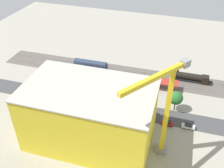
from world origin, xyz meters
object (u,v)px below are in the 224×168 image
Objects in this scene: parked_car_2 at (150,118)px; tower_crane at (164,108)px; construction_building at (90,115)px; platform_canopy_near at (126,76)px; street_tree_3 at (140,95)px; street_tree_1 at (176,98)px; parked_car_3 at (129,114)px; street_tree_0 at (47,76)px; freight_coach_far at (91,66)px; parked_car_0 at (188,126)px; parked_car_1 at (167,123)px; traffic_light at (116,91)px; parked_car_5 at (96,107)px; parked_car_4 at (113,111)px; street_tree_2 at (130,92)px; box_truck_0 at (141,111)px; locomotive at (193,78)px.

tower_crane is at bearing 108.75° from parked_car_2.
tower_crane is (-22.74, -0.21, 8.74)m from construction_building.
platform_canopy_near is 5.95× the size of street_tree_3.
construction_building is 34.92m from street_tree_1.
parked_car_2 is 8.08m from parked_car_3.
parked_car_3 is at bearing 169.02° from street_tree_0.
street_tree_1 is 1.10× the size of street_tree_3.
freight_coach_far is 53.56m from parked_car_0.
platform_canopy_near is 10.27× the size of parked_car_1.
traffic_light is at bearing -45.07° from parked_car_3.
tower_crane is at bearing 131.59° from parked_car_3.
parked_car_0 is 0.97× the size of parked_car_5.
parked_car_2 is (-15.10, 20.56, -3.10)m from platform_canopy_near.
freight_coach_far is 2.73× the size of traffic_light.
parked_car_4 is 10.19m from street_tree_2.
tower_crane is at bearing 132.79° from traffic_light.
construction_building is at bearing 77.59° from parked_car_4.
freight_coach_far is 1.98× the size of street_tree_0.
parked_car_1 is 0.57× the size of street_tree_2.
traffic_light is at bearing -25.79° from box_truck_0.
traffic_light reaches higher than platform_canopy_near.
street_tree_0 reaches higher than parked_car_4.
street_tree_1 is at bearing -99.08° from parked_car_1.
parked_car_0 is 11.61m from street_tree_1.
parked_car_0 is 21.41m from street_tree_3.
street_tree_1 is at bearing -55.65° from parked_car_0.
parked_car_3 is (21.38, 30.96, -1.15)m from locomotive.
parked_car_3 is 1.11× the size of parked_car_4.
street_tree_1 is (-22.14, -8.59, 4.98)m from parked_car_4.
parked_car_3 is 0.15× the size of tower_crane.
street_tree_2 is at bearing 112.37° from platform_canopy_near.
tower_crane is at bearing 179.39° from construction_building.
parked_car_5 is at bearing 33.62° from street_tree_2.
street_tree_0 is (52.99, -8.28, 4.56)m from parked_car_1.
street_tree_0 is at bearing -23.28° from tower_crane.
construction_building is at bearing 25.38° from parked_car_0.
parked_car_5 is 0.79× the size of traffic_light.
traffic_light is at bearing -0.18° from street_tree_3.
parked_car_5 is at bearing 54.91° from traffic_light.
construction_building is (31.34, 14.87, 9.40)m from parked_car_0.
parked_car_4 is 0.52× the size of street_tree_0.
traffic_light reaches higher than parked_car_3.
box_truck_0 is at bearing -27.23° from parked_car_2.
box_truck_0 is 1.61× the size of traffic_light.
street_tree_2 reaches higher than parked_car_0.
street_tree_2 is at bearing -43.86° from box_truck_0.
box_truck_0 is at bearing 142.25° from freight_coach_far.
platform_canopy_near is 12.76m from traffic_light.
parked_car_3 is 0.50× the size of box_truck_0.
street_tree_1 is 1.40× the size of traffic_light.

